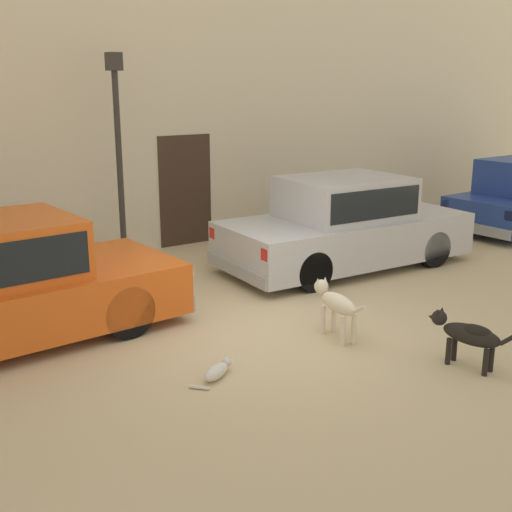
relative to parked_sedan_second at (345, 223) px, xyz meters
The scene contains 7 objects.
ground_plane 3.30m from the parked_sedan_second, 151.16° to the right, with size 80.00×80.00×0.00m, color tan.
parked_sedan_second is the anchor object (origin of this frame).
apartment_block 7.19m from the parked_sedan_second, 79.70° to the left, with size 17.27×6.53×8.56m.
stray_dog_spotted 4.14m from the parked_sedan_second, 112.77° to the right, with size 0.33×1.04×0.60m.
stray_dog_tan 3.23m from the parked_sedan_second, 133.66° to the right, with size 0.30×1.07×0.68m.
stray_cat 4.78m from the parked_sedan_second, 148.25° to the right, with size 0.62×0.38×0.16m.
street_lamp 4.05m from the parked_sedan_second, 145.36° to the left, with size 0.22×0.22×3.51m.
Camera 1 is at (-4.44, -6.41, 3.07)m, focal length 45.32 mm.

